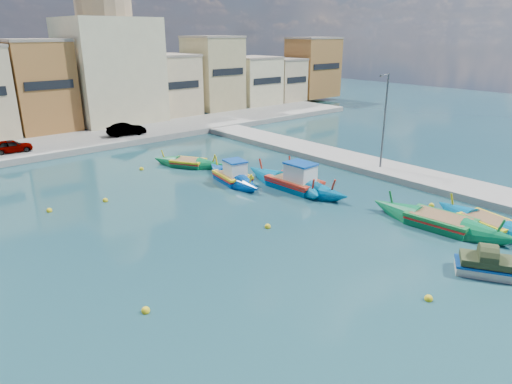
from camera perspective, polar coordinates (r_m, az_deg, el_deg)
name	(u,v)px	position (r m, az deg, el deg)	size (l,w,h in m)	color
ground	(274,266)	(22.87, 2.28, -9.28)	(160.00, 160.00, 0.00)	#163944
east_quay	(453,186)	(36.59, 23.38, 0.69)	(4.00, 70.00, 0.50)	gray
north_quay	(55,146)	(49.75, -23.85, 5.31)	(80.00, 8.00, 0.60)	gray
north_townhouses	(86,86)	(58.02, -20.43, 12.26)	(83.20, 7.87, 10.19)	tan
church_block	(108,55)	(59.61, -17.98, 15.99)	(10.00, 10.00, 19.10)	beige
quay_street_lamp	(384,121)	(38.00, 15.71, 8.60)	(1.18, 0.16, 8.00)	#595B60
parked_cars	(17,145)	(47.23, -27.67, 5.22)	(24.22, 2.29, 1.31)	#4C1919
luzzu_turquoise_cabin	(295,184)	(33.80, 4.85, 1.05)	(2.55, 10.08, 3.21)	#006597
luzzu_blue_cabin	(233,178)	(35.30, -2.92, 1.81)	(3.26, 8.05, 2.78)	#0044A9
luzzu_cyan_mid	(300,182)	(34.68, 5.54, 1.30)	(6.05, 8.53, 2.56)	#006597
luzzu_green	(188,164)	(39.88, -8.46, 3.53)	(5.00, 6.78, 2.16)	#0A713B
luzzu_blue_south	(440,223)	(29.17, 21.99, -3.62)	(2.85, 9.26, 2.63)	#0B7541
luzzu_cyan_south	(488,225)	(30.11, 27.04, -3.71)	(3.51, 7.79, 2.35)	#00649A
tender_near	(486,266)	(24.62, 26.77, -8.26)	(2.62, 3.07, 1.33)	beige
mooring_buoys	(214,221)	(27.99, -5.31, -3.60)	(20.56, 26.53, 0.36)	yellow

